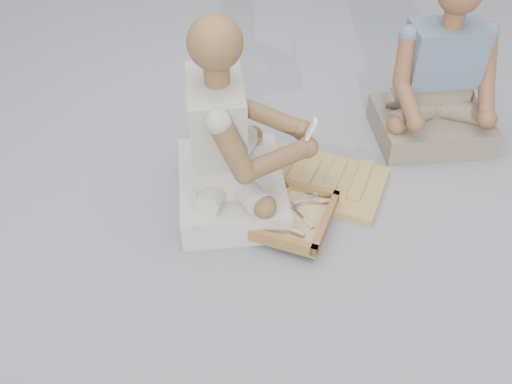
# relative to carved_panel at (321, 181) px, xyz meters

# --- Properties ---
(ground) EXTENTS (60.00, 60.00, 0.00)m
(ground) POSITION_rel_carved_panel_xyz_m (-0.23, -0.57, -0.02)
(ground) COLOR gray
(ground) RESTS_ON ground
(carved_panel) EXTENTS (0.72, 0.57, 0.04)m
(carved_panel) POSITION_rel_carved_panel_xyz_m (0.00, 0.00, 0.00)
(carved_panel) COLOR olive
(carved_panel) RESTS_ON ground
(tool_tray) EXTENTS (0.59, 0.51, 0.07)m
(tool_tray) POSITION_rel_carved_panel_xyz_m (-0.20, -0.30, 0.04)
(tool_tray) COLOR brown
(tool_tray) RESTS_ON carved_panel
(chisel_0) EXTENTS (0.15, 0.18, 0.02)m
(chisel_0) POSITION_rel_carved_panel_xyz_m (-0.02, -0.15, 0.06)
(chisel_0) COLOR silver
(chisel_0) RESTS_ON tool_tray
(chisel_1) EXTENTS (0.15, 0.18, 0.02)m
(chisel_1) POSITION_rel_carved_panel_xyz_m (-0.06, -0.34, 0.05)
(chisel_1) COLOR silver
(chisel_1) RESTS_ON tool_tray
(chisel_2) EXTENTS (0.22, 0.04, 0.02)m
(chisel_2) POSITION_rel_carved_panel_xyz_m (0.01, -0.21, 0.06)
(chisel_2) COLOR silver
(chisel_2) RESTS_ON tool_tray
(chisel_3) EXTENTS (0.22, 0.08, 0.02)m
(chisel_3) POSITION_rel_carved_panel_xyz_m (-0.12, -0.23, 0.05)
(chisel_3) COLOR silver
(chisel_3) RESTS_ON tool_tray
(chisel_4) EXTENTS (0.11, 0.21, 0.02)m
(chisel_4) POSITION_rel_carved_panel_xyz_m (-0.17, -0.15, 0.05)
(chisel_4) COLOR silver
(chisel_4) RESTS_ON tool_tray
(chisel_5) EXTENTS (0.18, 0.16, 0.02)m
(chisel_5) POSITION_rel_carved_panel_xyz_m (-0.20, -0.39, 0.05)
(chisel_5) COLOR silver
(chisel_5) RESTS_ON tool_tray
(chisel_6) EXTENTS (0.21, 0.09, 0.02)m
(chisel_6) POSITION_rel_carved_panel_xyz_m (-0.20, -0.39, 0.06)
(chisel_6) COLOR silver
(chisel_6) RESTS_ON tool_tray
(chisel_7) EXTENTS (0.21, 0.10, 0.02)m
(chisel_7) POSITION_rel_carved_panel_xyz_m (-0.11, -0.43, 0.06)
(chisel_7) COLOR silver
(chisel_7) RESTS_ON tool_tray
(chisel_8) EXTENTS (0.13, 0.20, 0.02)m
(chisel_8) POSITION_rel_carved_panel_xyz_m (-0.21, -0.20, 0.05)
(chisel_8) COLOR silver
(chisel_8) RESTS_ON tool_tray
(chisel_9) EXTENTS (0.21, 0.11, 0.02)m
(chisel_9) POSITION_rel_carved_panel_xyz_m (-0.21, -0.39, 0.05)
(chisel_9) COLOR silver
(chisel_9) RESTS_ON tool_tray
(wood_chip_0) EXTENTS (0.02, 0.02, 0.00)m
(wood_chip_0) POSITION_rel_carved_panel_xyz_m (-0.40, -0.12, -0.02)
(wood_chip_0) COLOR #D8B87F
(wood_chip_0) RESTS_ON ground
(wood_chip_1) EXTENTS (0.02, 0.02, 0.00)m
(wood_chip_1) POSITION_rel_carved_panel_xyz_m (-0.13, -0.24, -0.02)
(wood_chip_1) COLOR #D8B87F
(wood_chip_1) RESTS_ON ground
(wood_chip_2) EXTENTS (0.02, 0.02, 0.00)m
(wood_chip_2) POSITION_rel_carved_panel_xyz_m (-0.30, -0.24, -0.02)
(wood_chip_2) COLOR #D8B87F
(wood_chip_2) RESTS_ON ground
(wood_chip_3) EXTENTS (0.02, 0.02, 0.00)m
(wood_chip_3) POSITION_rel_carved_panel_xyz_m (0.13, -0.15, -0.02)
(wood_chip_3) COLOR #D8B87F
(wood_chip_3) RESTS_ON ground
(wood_chip_4) EXTENTS (0.02, 0.02, 0.00)m
(wood_chip_4) POSITION_rel_carved_panel_xyz_m (-0.40, -0.32, -0.02)
(wood_chip_4) COLOR #D8B87F
(wood_chip_4) RESTS_ON ground
(wood_chip_5) EXTENTS (0.02, 0.02, 0.00)m
(wood_chip_5) POSITION_rel_carved_panel_xyz_m (-0.03, -0.48, -0.02)
(wood_chip_5) COLOR #D8B87F
(wood_chip_5) RESTS_ON ground
(wood_chip_6) EXTENTS (0.02, 0.02, 0.00)m
(wood_chip_6) POSITION_rel_carved_panel_xyz_m (-0.00, -0.40, -0.02)
(wood_chip_6) COLOR #D8B87F
(wood_chip_6) RESTS_ON ground
(wood_chip_7) EXTENTS (0.02, 0.02, 0.00)m
(wood_chip_7) POSITION_rel_carved_panel_xyz_m (-0.16, -0.06, -0.02)
(wood_chip_7) COLOR #D8B87F
(wood_chip_7) RESTS_ON ground
(wood_chip_8) EXTENTS (0.02, 0.02, 0.00)m
(wood_chip_8) POSITION_rel_carved_panel_xyz_m (-0.03, 0.09, -0.02)
(wood_chip_8) COLOR #D8B87F
(wood_chip_8) RESTS_ON ground
(wood_chip_9) EXTENTS (0.02, 0.02, 0.00)m
(wood_chip_9) POSITION_rel_carved_panel_xyz_m (0.01, -0.11, -0.02)
(wood_chip_9) COLOR #D8B87F
(wood_chip_9) RESTS_ON ground
(wood_chip_10) EXTENTS (0.02, 0.02, 0.00)m
(wood_chip_10) POSITION_rel_carved_panel_xyz_m (-0.28, -0.27, -0.02)
(wood_chip_10) COLOR #D8B87F
(wood_chip_10) RESTS_ON ground
(craftsman) EXTENTS (0.73, 0.73, 0.99)m
(craftsman) POSITION_rel_carved_panel_xyz_m (-0.44, -0.18, 0.32)
(craftsman) COLOR #BDB6AF
(craftsman) RESTS_ON ground
(companion) EXTENTS (0.70, 0.61, 0.95)m
(companion) POSITION_rel_carved_panel_xyz_m (0.59, 0.50, 0.29)
(companion) COLOR gray
(companion) RESTS_ON ground
(mobile_phone) EXTENTS (0.05, 0.05, 0.10)m
(mobile_phone) POSITION_rel_carved_panel_xyz_m (-0.07, -0.16, 0.44)
(mobile_phone) COLOR white
(mobile_phone) RESTS_ON craftsman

